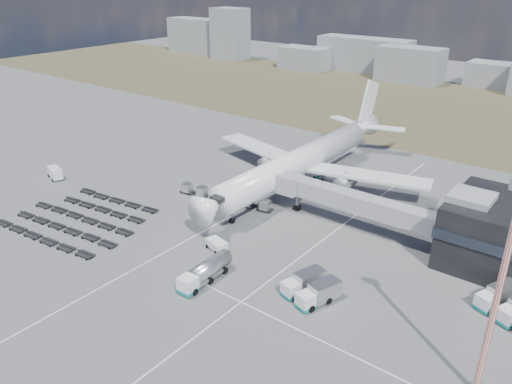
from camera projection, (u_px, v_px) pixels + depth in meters
The scene contains 14 objects.
ground at pixel (197, 243), 82.68m from camera, with size 420.00×420.00×0.00m, color #565659.
grass_strip at pixel (433, 109), 162.02m from camera, with size 420.00×90.00×0.01m, color #4D452E.
lane_markings at pixel (255, 254), 79.37m from camera, with size 47.12×110.00×0.01m.
jet_bridge at pixel (344, 199), 86.44m from camera, with size 30.30×3.80×7.05m.
airliner at pixel (304, 159), 103.87m from camera, with size 51.59×64.53×17.62m.
skyline at pixel (466, 67), 190.40m from camera, with size 310.71×25.05×24.43m.
fuel_tanker at pixel (205, 272), 71.93m from camera, with size 2.74×9.74×3.13m.
pushback_tug at pixel (217, 245), 80.46m from camera, with size 3.65×2.05×1.61m, color white.
utility_van at pixel (55, 173), 107.74m from camera, with size 4.66×2.11×2.46m, color white.
catering_truck at pixel (317, 171), 108.84m from camera, with size 3.26×5.92×2.57m.
service_trucks_near at pixel (311, 288), 68.48m from camera, with size 7.23×7.94×2.65m.
uld_row at pixel (225, 196), 96.92m from camera, with size 20.47×5.30×1.86m.
baggage_dollies at pixel (80, 218), 90.02m from camera, with size 26.01×21.69×0.75m.
floodlight_mast at pixel (497, 296), 48.45m from camera, with size 2.36×1.91×24.76m.
Camera 1 is at (51.90, -50.93, 41.41)m, focal length 35.00 mm.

